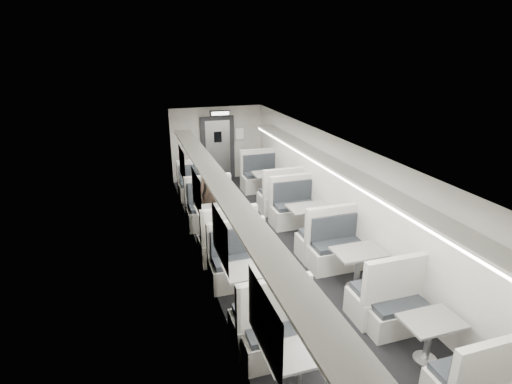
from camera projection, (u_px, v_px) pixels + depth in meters
room at (284, 212)px, 7.72m from camera, size 3.24×12.24×2.64m
booth_left_a at (201, 195)px, 10.92m from camera, size 1.04×2.11×1.13m
booth_left_b at (218, 224)px, 9.03m from camera, size 1.16×2.35×1.26m
booth_left_c at (252, 288)px, 6.67m from camera, size 1.11×2.25×1.20m
booth_left_d at (298, 375)px, 4.96m from camera, size 1.01×2.06×1.10m
booth_right_a at (270, 186)px, 11.49m from camera, size 1.16×2.35×1.26m
booth_right_b at (309, 223)px, 9.13m from camera, size 1.14×2.31×1.24m
booth_right_c at (357, 269)px, 7.24m from camera, size 1.10×2.24×1.20m
booth_right_d at (428, 340)px, 5.58m from camera, size 0.98×1.98×1.06m
passenger at (212, 194)px, 9.63m from camera, size 0.73×0.59×1.73m
window_a at (182, 164)px, 10.29m from camera, size 0.02×1.18×0.84m
window_b at (197, 192)px, 8.32m from camera, size 0.02×1.18×0.84m
window_c at (220, 237)px, 6.35m from camera, size 0.02×1.18×0.84m
window_d at (264, 323)px, 4.38m from camera, size 0.02×1.18×0.84m
luggage_rack_left at (224, 188)px, 6.85m from camera, size 0.46×10.40×0.09m
luggage_rack_right at (352, 175)px, 7.56m from camera, size 0.46×10.40×0.09m
vestibule_door at (218, 149)px, 13.08m from camera, size 1.10×0.13×2.10m
exit_sign at (220, 113)px, 12.22m from camera, size 0.62×0.12×0.16m
wall_notice at (240, 134)px, 13.13m from camera, size 0.32×0.02×0.40m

